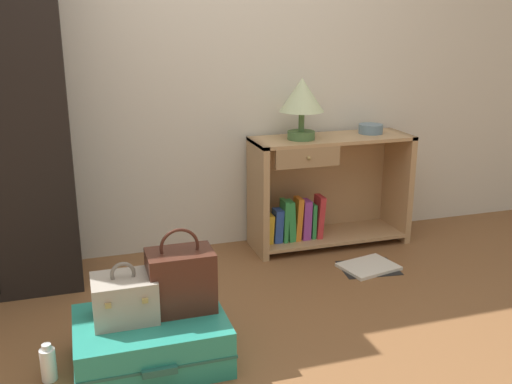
% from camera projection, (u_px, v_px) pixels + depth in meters
% --- Properties ---
extents(ground_plane, '(9.00, 9.00, 0.00)m').
position_uv_depth(ground_plane, '(261.00, 368.00, 2.51)').
color(ground_plane, brown).
extents(back_wall, '(6.40, 0.10, 2.60)m').
position_uv_depth(back_wall, '(184.00, 42.00, 3.50)').
color(back_wall, silver).
rests_on(back_wall, ground_plane).
extents(bookshelf, '(1.03, 0.37, 0.72)m').
position_uv_depth(bookshelf, '(323.00, 192.00, 3.80)').
color(bookshelf, tan).
rests_on(bookshelf, ground_plane).
extents(table_lamp, '(0.27, 0.27, 0.38)m').
position_uv_depth(table_lamp, '(302.00, 99.00, 3.55)').
color(table_lamp, '#4C7542').
rests_on(table_lamp, bookshelf).
extents(bowl, '(0.16, 0.16, 0.06)m').
position_uv_depth(bowl, '(371.00, 129.00, 3.79)').
color(bowl, slate).
rests_on(bowl, bookshelf).
extents(suitcase_large, '(0.64, 0.49, 0.21)m').
position_uv_depth(suitcase_large, '(151.00, 341.00, 2.52)').
color(suitcase_large, teal).
rests_on(suitcase_large, ground_plane).
extents(train_case, '(0.27, 0.23, 0.26)m').
position_uv_depth(train_case, '(125.00, 298.00, 2.46)').
color(train_case, '#A89E8E').
rests_on(train_case, suitcase_large).
extents(handbag, '(0.29, 0.19, 0.38)m').
position_uv_depth(handbag, '(181.00, 280.00, 2.53)').
color(handbag, '#472319').
rests_on(handbag, suitcase_large).
extents(bottle, '(0.06, 0.06, 0.16)m').
position_uv_depth(bottle, '(48.00, 364.00, 2.40)').
color(bottle, white).
rests_on(bottle, ground_plane).
extents(open_book_on_floor, '(0.36, 0.31, 0.02)m').
position_uv_depth(open_book_on_floor, '(369.00, 267.00, 3.50)').
color(open_book_on_floor, white).
rests_on(open_book_on_floor, ground_plane).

